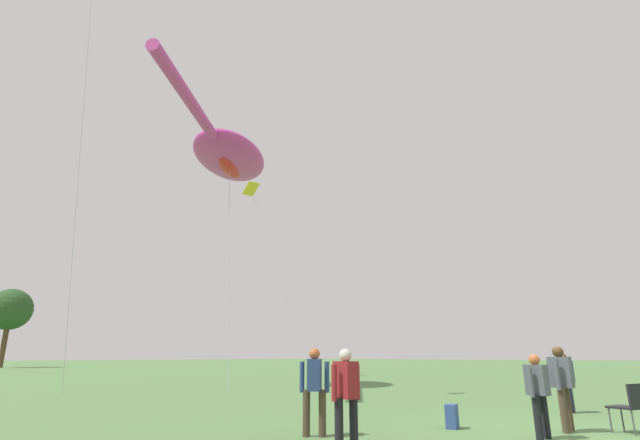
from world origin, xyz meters
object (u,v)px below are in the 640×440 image
Objects in this scene: person_tall_center at (562,382)px; person_dark_jacket at (346,391)px; folding_chair at (630,404)px; small_kite_streamer_purple at (253,194)px; person_photographer at (538,389)px; person_brown_coat at (566,378)px; backpack at (452,416)px; tree_pine_center at (10,310)px; big_show_kite at (228,156)px; person_short_left at (314,384)px.

person_tall_center is 1.05× the size of person_dark_jacket.
folding_chair is 0.06× the size of small_kite_streamer_purple.
person_brown_coat is at bearing -71.38° from person_photographer.
small_kite_streamer_purple reaches higher than person_tall_center.
backpack is at bearing 28.88° from person_tall_center.
folding_chair is 3.18m from backpack.
person_brown_coat is at bearing -92.52° from tree_pine_center.
big_show_kite reaches higher than tree_pine_center.
big_show_kite is at bearing 99.74° from folding_chair.
person_short_left is at bearing -99.04° from tree_pine_center.
big_show_kite is 8.37× the size of person_brown_coat.
person_short_left is 3.37× the size of backpack.
person_dark_jacket is 0.16× the size of tree_pine_center.
person_brown_coat is 4.43m from backpack.
small_kite_streamer_purple is at bearing -18.42° from person_photographer.
person_short_left is 4.70m from person_tall_center.
folding_chair reaches higher than backpack.
person_photographer is at bearing 84.18° from person_tall_center.
small_kite_streamer_purple is (9.58, 23.47, 12.25)m from folding_chair.
big_show_kite is at bearing -15.77° from person_dark_jacket.
big_show_kite is at bearing -11.92° from person_tall_center.
backpack is (2.50, -1.31, -0.64)m from person_short_left.
small_kite_streamer_purple reaches higher than big_show_kite.
tree_pine_center is (7.08, 62.93, 5.87)m from person_photographer.
person_photographer is 3.56m from person_dark_jacket.
person_brown_coat is 3.36m from person_tall_center.
person_dark_jacket reaches higher than folding_chair.
person_dark_jacket is (-7.46, 0.92, 0.03)m from person_brown_coat.
person_short_left is 1.73× the size of folding_chair.
tree_pine_center is (9.53, 59.92, 5.81)m from person_short_left.
tree_pine_center is (10.20, 61.22, 5.83)m from person_dark_jacket.
person_dark_jacket is 27.92m from small_kite_streamer_purple.
tree_pine_center is at bearing -7.28° from person_tall_center.
folding_chair is at bearing -58.57° from backpack.
person_dark_jacket is at bearing -154.32° from person_short_left.
person_brown_coat is 62.47m from tree_pine_center.
big_show_kite is 18.13m from person_dark_jacket.
folding_chair is at bearing -149.14° from person_tall_center.
backpack is at bearing 83.90° from person_brown_coat.
person_brown_coat is at bearing -55.03° from person_short_left.
big_show_kite is 7.91× the size of person_short_left.
person_dark_jacket is 62.33m from tree_pine_center.
person_short_left reaches higher than person_photographer.
person_short_left is 26.62m from small_kite_streamer_purple.
big_show_kite reaches higher than person_brown_coat.
folding_chair is at bearing -94.81° from tree_pine_center.
person_tall_center is at bearing -85.71° from person_photographer.
big_show_kite is 7.69× the size of person_tall_center.
backpack is (-3.73, -13.32, -10.84)m from big_show_kite.
person_dark_jacket reaches higher than person_brown_coat.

